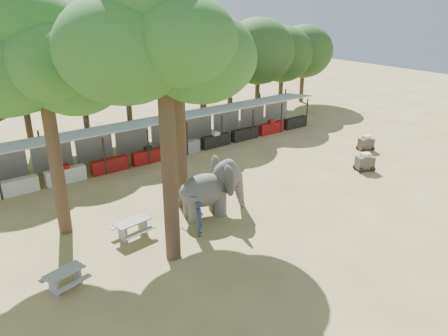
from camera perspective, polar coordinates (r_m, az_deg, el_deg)
ground at (r=21.37m, az=10.38°, el=-8.36°), size 100.00×100.00×0.00m
vendor_stalls at (r=31.04m, az=-8.40°, el=3.80°), size 28.00×2.99×2.80m
yard_tree_left at (r=20.16m, az=-23.46°, el=13.21°), size 7.10×6.90×11.02m
yard_tree_center at (r=16.48m, az=-8.76°, el=16.72°), size 7.10×6.90×12.04m
yard_tree_back at (r=21.48m, az=-6.73°, el=16.11°), size 7.10×6.90×11.36m
backdrop_trees at (r=34.60m, az=-13.07°, el=12.68°), size 46.46×5.95×8.33m
elephant at (r=22.25m, az=-1.55°, el=-2.62°), size 3.81×2.83×2.84m
handler at (r=20.51m, az=-3.25°, el=-6.56°), size 0.69×0.76×1.75m
picnic_table_near at (r=18.31m, az=-20.06°, el=-13.21°), size 1.77×1.67×0.74m
picnic_table_far at (r=20.92m, az=-11.84°, el=-7.47°), size 1.83×1.69×0.82m
cart_front at (r=29.50m, az=17.92°, el=0.77°), size 1.43×1.22×1.19m
cart_back at (r=33.48m, az=18.06°, el=3.13°), size 1.32×1.06×1.12m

